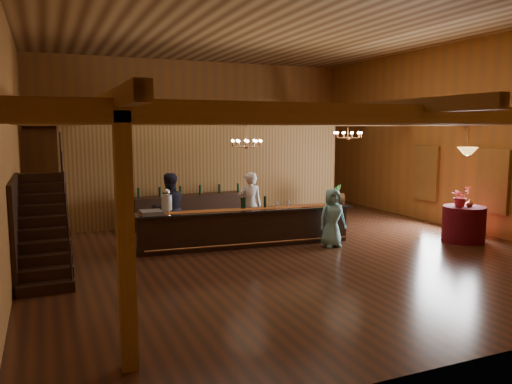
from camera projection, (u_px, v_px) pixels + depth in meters
name	position (u px, v px, depth m)	size (l,w,h in m)	color
floor	(272.00, 243.00, 13.02)	(14.00, 14.00, 0.00)	#4A2516
ceiling	(272.00, 26.00, 12.32)	(14.00, 14.00, 0.00)	#B2884D
wall_back	(195.00, 134.00, 19.06)	(12.00, 0.10, 5.50)	#965D2C
wall_front	(505.00, 148.00, 6.28)	(12.00, 0.10, 5.50)	#965D2C
wall_left	(10.00, 140.00, 10.34)	(0.10, 14.00, 5.50)	#965D2C
wall_right	(453.00, 136.00, 15.00)	(0.10, 14.00, 5.50)	#965D2C
beam_grid	(264.00, 119.00, 13.07)	(11.90, 13.90, 0.39)	brown
support_posts	(280.00, 185.00, 12.36)	(9.20, 10.20, 3.20)	brown
partition_wall	(211.00, 174.00, 15.82)	(9.00, 0.18, 3.10)	olive
window_right_front	(493.00, 181.00, 13.67)	(0.12, 1.05, 1.75)	white
window_right_back	(426.00, 173.00, 16.04)	(0.12, 1.05, 1.75)	white
staircase	(43.00, 227.00, 10.10)	(1.00, 2.80, 2.00)	black
backroom_boxes	(200.00, 197.00, 17.86)	(4.10, 0.60, 1.10)	black
tasting_bar	(246.00, 227.00, 12.70)	(5.72, 1.20, 0.96)	black
beverage_dispenser	(167.00, 202.00, 12.03)	(0.26, 0.26, 0.60)	silver
glass_rack_tray	(151.00, 213.00, 11.86)	(0.50, 0.50, 0.10)	gray
raffle_drum	(339.00, 198.00, 13.37)	(0.34, 0.24, 0.30)	brown
bar_bottle_0	(242.00, 203.00, 12.70)	(0.07, 0.07, 0.30)	black
bar_bottle_1	(244.00, 203.00, 12.72)	(0.07, 0.07, 0.30)	black
bar_bottle_2	(265.00, 202.00, 12.89)	(0.07, 0.07, 0.30)	black
backbar_shelf	(191.00, 211.00, 15.17)	(3.50, 0.55, 0.99)	black
round_table	(464.00, 224.00, 13.19)	(1.09, 1.09, 0.94)	#550B1A
chandelier_left	(247.00, 143.00, 12.99)	(0.80, 0.80, 0.75)	#B97546
chandelier_right	(348.00, 135.00, 14.53)	(0.80, 0.80, 0.55)	#B97546
pendant_lamp	(468.00, 151.00, 12.94)	(0.52, 0.52, 0.90)	#B97546
bartender	(250.00, 206.00, 13.42)	(0.67, 0.44, 1.83)	white
staff_second	(169.00, 209.00, 12.71)	(0.91, 0.71, 1.87)	#242437
guest	(332.00, 218.00, 12.59)	(0.73, 0.47, 1.48)	#79C3CF
floor_plant	(332.00, 202.00, 16.20)	(0.65, 0.53, 1.19)	#1D4A19
table_flowers	(460.00, 196.00, 13.09)	(0.49, 0.42, 0.54)	red
table_vase	(470.00, 201.00, 13.06)	(0.15, 0.15, 0.30)	#B97546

